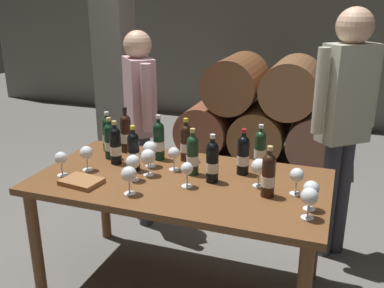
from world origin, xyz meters
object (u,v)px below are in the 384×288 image
at_px(wine_bottle_8, 115,145).
at_px(wine_glass_5, 129,175).
at_px(wine_bottle_9, 126,133).
at_px(wine_glass_3, 297,176).
at_px(wine_glass_1, 150,149).
at_px(wine_glass_7, 148,157).
at_px(wine_bottle_10, 110,141).
at_px(taster_seated_left, 140,113).
at_px(wine_glass_8, 174,154).
at_px(wine_bottle_4, 268,175).
at_px(wine_glass_0, 86,153).
at_px(wine_bottle_5, 108,134).
at_px(wine_glass_2, 311,190).
at_px(wine_glass_6, 259,167).
at_px(wine_bottle_6, 193,155).
at_px(wine_bottle_1, 134,151).
at_px(wine_glass_4, 133,163).
at_px(wine_bottle_11, 243,155).
at_px(wine_bottle_7, 159,140).
at_px(sommelier_presenting, 345,113).
at_px(dining_table, 181,193).
at_px(wine_glass_11, 187,170).
at_px(wine_bottle_2, 212,161).
at_px(wine_bottle_0, 186,142).
at_px(wine_glass_10, 309,197).
at_px(tasting_notebook, 82,182).
at_px(wine_glass_9, 61,159).
at_px(wine_bottle_3, 260,148).

relative_size(wine_bottle_8, wine_glass_5, 1.77).
xyz_separation_m(wine_bottle_9, wine_glass_3, (1.18, -0.30, -0.03)).
distance_m(wine_glass_1, wine_glass_7, 0.14).
relative_size(wine_bottle_10, taster_seated_left, 0.18).
xyz_separation_m(wine_bottle_10, wine_glass_8, (0.47, -0.05, -0.02)).
height_order(wine_bottle_4, wine_bottle_8, wine_bottle_4).
relative_size(wine_glass_0, wine_glass_5, 0.98).
distance_m(wine_bottle_5, wine_glass_2, 1.46).
relative_size(wine_bottle_10, wine_glass_0, 1.78).
bearing_deg(wine_glass_6, taster_seated_left, 147.50).
bearing_deg(wine_glass_1, wine_glass_6, -5.85).
distance_m(wine_bottle_6, wine_glass_7, 0.26).
height_order(wine_bottle_1, wine_glass_4, wine_bottle_1).
distance_m(wine_bottle_4, wine_bottle_11, 0.32).
bearing_deg(wine_bottle_4, wine_glass_7, 176.50).
height_order(wine_bottle_5, wine_glass_8, wine_bottle_5).
distance_m(wine_bottle_11, wine_glass_1, 0.58).
distance_m(wine_bottle_1, wine_glass_5, 0.34).
height_order(wine_bottle_7, sommelier_presenting, sommelier_presenting).
xyz_separation_m(dining_table, wine_bottle_10, (-0.56, 0.16, 0.21)).
relative_size(wine_bottle_5, wine_glass_11, 1.88).
xyz_separation_m(wine_bottle_2, wine_glass_4, (-0.43, -0.14, -0.01)).
distance_m(dining_table, sommelier_presenting, 1.21).
bearing_deg(wine_bottle_10, wine_glass_4, -42.00).
height_order(wine_bottle_0, wine_bottle_2, wine_bottle_2).
distance_m(wine_glass_8, wine_glass_11, 0.26).
bearing_deg(wine_bottle_10, wine_bottle_5, 125.09).
distance_m(wine_bottle_0, wine_glass_2, 0.93).
relative_size(wine_glass_10, tasting_notebook, 0.72).
bearing_deg(wine_glass_10, wine_bottle_4, 141.34).
height_order(wine_bottle_10, wine_glass_1, wine_bottle_10).
distance_m(wine_glass_0, wine_glass_1, 0.39).
xyz_separation_m(wine_glass_1, wine_glass_8, (0.16, -0.01, -0.01)).
bearing_deg(sommelier_presenting, wine_glass_4, -142.27).
xyz_separation_m(wine_glass_3, wine_glass_11, (-0.59, -0.10, -0.00)).
xyz_separation_m(wine_bottle_11, wine_glass_8, (-0.41, -0.08, -0.02)).
bearing_deg(wine_bottle_4, wine_bottle_11, 127.57).
bearing_deg(wine_bottle_8, wine_glass_4, -42.22).
distance_m(wine_bottle_6, wine_glass_4, 0.35).
distance_m(wine_bottle_0, wine_bottle_11, 0.41).
xyz_separation_m(wine_bottle_2, sommelier_presenting, (0.68, 0.73, 0.16)).
bearing_deg(wine_bottle_1, wine_glass_9, -148.88).
height_order(wine_glass_3, tasting_notebook, wine_glass_3).
relative_size(wine_glass_6, taster_seated_left, 0.11).
distance_m(wine_glass_6, wine_glass_11, 0.40).
xyz_separation_m(wine_glass_6, wine_glass_9, (-1.13, -0.24, -0.01)).
bearing_deg(wine_bottle_6, wine_glass_9, -158.77).
relative_size(wine_bottle_10, wine_glass_11, 1.90).
bearing_deg(wine_bottle_3, wine_bottle_10, -168.93).
distance_m(wine_bottle_10, wine_bottle_11, 0.88).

